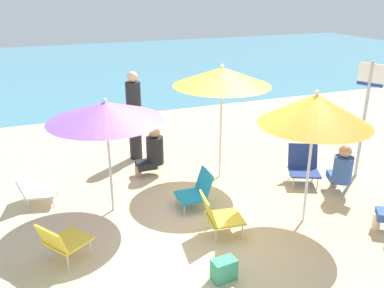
{
  "coord_description": "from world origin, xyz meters",
  "views": [
    {
      "loc": [
        -2.23,
        -5.18,
        3.33
      ],
      "look_at": [
        0.26,
        1.18,
        0.7
      ],
      "focal_mm": 38.09,
      "sensor_mm": 36.0,
      "label": 1
    }
  ],
  "objects_px": {
    "beach_chair_b": "(35,188)",
    "beach_chair_d": "(218,214)",
    "beach_chair_e": "(62,240)",
    "beach_chair_c": "(197,190)",
    "beach_bag": "(224,270)",
    "umbrella_orange": "(315,110)",
    "person_c": "(342,169)",
    "umbrella_yellow": "(222,77)",
    "beach_chair_a": "(303,164)",
    "warning_sign": "(366,104)",
    "umbrella_purple": "(106,112)",
    "person_a": "(153,151)",
    "person_d": "(134,115)"
  },
  "relations": [
    {
      "from": "beach_chair_b",
      "to": "person_a",
      "type": "xyz_separation_m",
      "value": [
        2.11,
        0.33,
        0.21
      ]
    },
    {
      "from": "beach_chair_e",
      "to": "person_a",
      "type": "bearing_deg",
      "value": 15.22
    },
    {
      "from": "warning_sign",
      "to": "umbrella_orange",
      "type": "bearing_deg",
      "value": -176.01
    },
    {
      "from": "umbrella_yellow",
      "to": "umbrella_orange",
      "type": "relative_size",
      "value": 1.04
    },
    {
      "from": "umbrella_yellow",
      "to": "beach_chair_c",
      "type": "relative_size",
      "value": 3.43
    },
    {
      "from": "person_a",
      "to": "umbrella_yellow",
      "type": "bearing_deg",
      "value": 154.63
    },
    {
      "from": "beach_chair_a",
      "to": "person_c",
      "type": "xyz_separation_m",
      "value": [
        0.28,
        -0.66,
        0.14
      ]
    },
    {
      "from": "beach_chair_b",
      "to": "beach_chair_d",
      "type": "relative_size",
      "value": 1.03
    },
    {
      "from": "beach_chair_d",
      "to": "beach_bag",
      "type": "height_order",
      "value": "beach_chair_d"
    },
    {
      "from": "beach_chair_a",
      "to": "beach_chair_e",
      "type": "height_order",
      "value": "beach_chair_a"
    },
    {
      "from": "beach_chair_b",
      "to": "warning_sign",
      "type": "distance_m",
      "value": 5.87
    },
    {
      "from": "person_a",
      "to": "beach_bag",
      "type": "relative_size",
      "value": 3.29
    },
    {
      "from": "warning_sign",
      "to": "person_d",
      "type": "bearing_deg",
      "value": 123.87
    },
    {
      "from": "beach_chair_e",
      "to": "umbrella_yellow",
      "type": "bearing_deg",
      "value": -5.84
    },
    {
      "from": "beach_chair_e",
      "to": "person_d",
      "type": "relative_size",
      "value": 0.39
    },
    {
      "from": "beach_chair_c",
      "to": "beach_chair_e",
      "type": "relative_size",
      "value": 0.86
    },
    {
      "from": "umbrella_yellow",
      "to": "beach_chair_d",
      "type": "height_order",
      "value": "umbrella_yellow"
    },
    {
      "from": "person_a",
      "to": "umbrella_orange",
      "type": "bearing_deg",
      "value": 124.13
    },
    {
      "from": "umbrella_yellow",
      "to": "umbrella_orange",
      "type": "distance_m",
      "value": 1.97
    },
    {
      "from": "beach_chair_d",
      "to": "beach_bag",
      "type": "relative_size",
      "value": 2.19
    },
    {
      "from": "umbrella_orange",
      "to": "person_d",
      "type": "distance_m",
      "value": 3.86
    },
    {
      "from": "umbrella_purple",
      "to": "beach_chair_b",
      "type": "relative_size",
      "value": 2.78
    },
    {
      "from": "beach_chair_e",
      "to": "beach_chair_c",
      "type": "bearing_deg",
      "value": -16.29
    },
    {
      "from": "person_a",
      "to": "beach_bag",
      "type": "height_order",
      "value": "person_a"
    },
    {
      "from": "umbrella_orange",
      "to": "warning_sign",
      "type": "distance_m",
      "value": 2.16
    },
    {
      "from": "beach_chair_e",
      "to": "person_a",
      "type": "height_order",
      "value": "person_a"
    },
    {
      "from": "umbrella_purple",
      "to": "person_c",
      "type": "distance_m",
      "value": 4.0
    },
    {
      "from": "beach_chair_d",
      "to": "beach_chair_e",
      "type": "bearing_deg",
      "value": -176.69
    },
    {
      "from": "beach_chair_b",
      "to": "warning_sign",
      "type": "relative_size",
      "value": 0.31
    },
    {
      "from": "beach_chair_d",
      "to": "person_c",
      "type": "height_order",
      "value": "person_c"
    },
    {
      "from": "beach_chair_a",
      "to": "beach_chair_b",
      "type": "bearing_deg",
      "value": -76.86
    },
    {
      "from": "warning_sign",
      "to": "beach_chair_d",
      "type": "bearing_deg",
      "value": 171.18
    },
    {
      "from": "person_c",
      "to": "beach_chair_e",
      "type": "bearing_deg",
      "value": 116.3
    },
    {
      "from": "umbrella_purple",
      "to": "beach_chair_c",
      "type": "relative_size",
      "value": 2.99
    },
    {
      "from": "person_c",
      "to": "warning_sign",
      "type": "bearing_deg",
      "value": -35.46
    },
    {
      "from": "umbrella_orange",
      "to": "beach_chair_c",
      "type": "bearing_deg",
      "value": 144.18
    },
    {
      "from": "umbrella_yellow",
      "to": "beach_chair_e",
      "type": "relative_size",
      "value": 2.96
    },
    {
      "from": "beach_chair_e",
      "to": "warning_sign",
      "type": "xyz_separation_m",
      "value": [
        5.37,
        0.7,
        1.07
      ]
    },
    {
      "from": "umbrella_yellow",
      "to": "person_c",
      "type": "height_order",
      "value": "umbrella_yellow"
    },
    {
      "from": "umbrella_purple",
      "to": "person_a",
      "type": "bearing_deg",
      "value": 47.11
    },
    {
      "from": "umbrella_orange",
      "to": "beach_bag",
      "type": "height_order",
      "value": "umbrella_orange"
    },
    {
      "from": "beach_chair_a",
      "to": "umbrella_yellow",
      "type": "bearing_deg",
      "value": -94.27
    },
    {
      "from": "umbrella_orange",
      "to": "beach_chair_d",
      "type": "xyz_separation_m",
      "value": [
        -1.38,
        0.13,
        -1.43
      ]
    },
    {
      "from": "umbrella_orange",
      "to": "person_c",
      "type": "distance_m",
      "value": 1.76
    },
    {
      "from": "umbrella_orange",
      "to": "beach_chair_c",
      "type": "distance_m",
      "value": 2.22
    },
    {
      "from": "beach_bag",
      "to": "umbrella_orange",
      "type": "bearing_deg",
      "value": 24.23
    },
    {
      "from": "umbrella_yellow",
      "to": "beach_chair_d",
      "type": "xyz_separation_m",
      "value": [
        -0.85,
        -1.77,
        -1.56
      ]
    },
    {
      "from": "umbrella_yellow",
      "to": "beach_bag",
      "type": "height_order",
      "value": "umbrella_yellow"
    },
    {
      "from": "umbrella_purple",
      "to": "beach_chair_a",
      "type": "xyz_separation_m",
      "value": [
        3.44,
        -0.22,
        -1.31
      ]
    },
    {
      "from": "person_a",
      "to": "beach_chair_b",
      "type": "bearing_deg",
      "value": 8.64
    }
  ]
}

